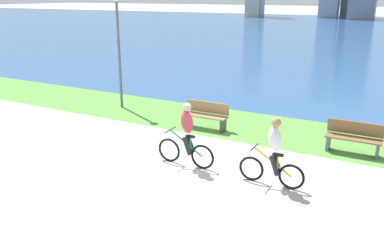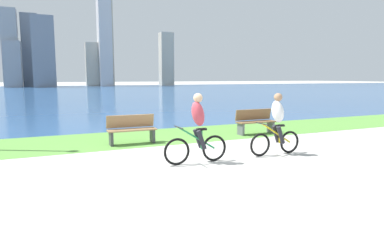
# 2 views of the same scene
# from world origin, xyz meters

# --- Properties ---
(ground_plane) EXTENTS (300.00, 300.00, 0.00)m
(ground_plane) POSITION_xyz_m (0.00, 0.00, 0.00)
(ground_plane) COLOR #B2AFA8
(grass_strip_bayside) EXTENTS (120.00, 3.21, 0.01)m
(grass_strip_bayside) POSITION_xyz_m (0.00, 3.28, 0.00)
(grass_strip_bayside) COLOR #59933D
(grass_strip_bayside) RESTS_ON ground
(bay_water_surface) EXTENTS (300.00, 76.00, 0.00)m
(bay_water_surface) POSITION_xyz_m (0.00, 42.89, 0.00)
(bay_water_surface) COLOR #2D568C
(bay_water_surface) RESTS_ON ground
(cyclist_lead) EXTENTS (1.64, 0.52, 1.69)m
(cyclist_lead) POSITION_xyz_m (0.05, -0.57, 0.84)
(cyclist_lead) COLOR black
(cyclist_lead) RESTS_ON ground
(cyclist_trailing) EXTENTS (1.58, 0.52, 1.65)m
(cyclist_trailing) POSITION_xyz_m (2.36, -0.61, 0.83)
(cyclist_trailing) COLOR black
(cyclist_trailing) RESTS_ON ground
(bench_near_path) EXTENTS (1.50, 0.47, 0.90)m
(bench_near_path) POSITION_xyz_m (-0.86, 2.39, 0.45)
(bench_near_path) COLOR olive
(bench_near_path) RESTS_ON ground
(bench_far_along_path) EXTENTS (1.50, 0.47, 0.90)m
(bench_far_along_path) POSITION_xyz_m (3.74, 2.40, 0.45)
(bench_far_along_path) COLOR brown
(bench_far_along_path) RESTS_ON ground
(lamppost_tall) EXTENTS (0.28, 0.28, 4.29)m
(lamppost_tall) POSITION_xyz_m (-4.96, 3.17, 2.77)
(lamppost_tall) COLOR #595960
(lamppost_tall) RESTS_ON ground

